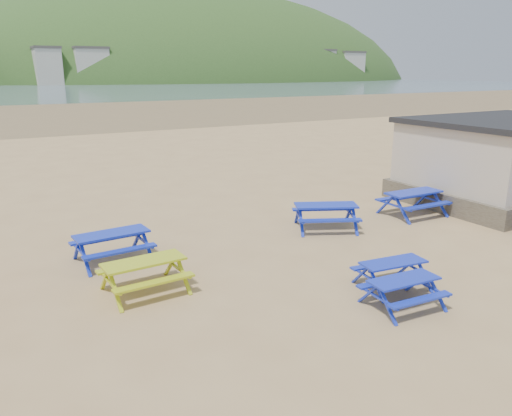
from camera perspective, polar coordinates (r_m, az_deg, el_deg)
ground at (r=13.82m, az=4.17°, el=-5.28°), size 400.00×400.00×0.00m
wet_sand at (r=66.27m, az=-23.77°, el=9.97°), size 400.00×400.00×0.00m
picnic_table_blue_a at (r=13.70m, az=-16.07°, el=-4.30°), size 1.99×1.64×0.79m
picnic_table_blue_b at (r=15.94m, az=7.96°, el=-1.00°), size 2.43×2.25×0.81m
picnic_table_blue_c at (r=18.14m, az=17.49°, el=0.50°), size 2.07×1.69×0.85m
picnic_table_blue_d at (r=12.07m, az=15.34°, el=-7.34°), size 1.68×1.41×0.65m
picnic_table_blue_e at (r=11.19m, az=16.44°, el=-9.28°), size 1.63×1.35×0.65m
picnic_table_yellow at (r=11.68m, az=-12.60°, el=-7.62°), size 1.90×1.57×0.77m
amenity_block at (r=21.53m, az=26.65°, el=4.96°), size 7.40×5.40×3.15m
headland_town at (r=259.73m, az=-7.90°, el=12.08°), size 264.00×144.00×108.00m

